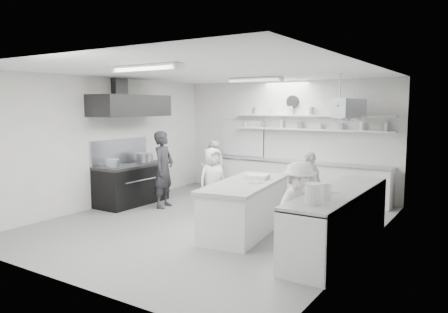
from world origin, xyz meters
The scene contains 27 objects.
floor centered at (0.00, 0.00, -0.01)m, with size 6.00×7.00×0.02m, color #949494.
ceiling centered at (0.00, 0.00, 3.01)m, with size 6.00×7.00×0.02m, color white.
wall_back centered at (0.00, 3.50, 1.50)m, with size 6.00×0.04×3.00m, color silver.
wall_front centered at (0.00, -3.50, 1.50)m, with size 6.00×0.04×3.00m, color silver.
wall_left centered at (-3.00, 0.00, 1.50)m, with size 0.04×7.00×3.00m, color silver.
wall_right centered at (3.00, 0.00, 1.50)m, with size 0.04×7.00×3.00m, color silver.
stove centered at (-2.60, 0.40, 0.45)m, with size 0.80×1.80×0.90m, color black.
exhaust_hood centered at (-2.60, 0.40, 2.35)m, with size 0.85×2.00×0.50m, color #282829.
back_counter centered at (0.30, 3.20, 0.46)m, with size 5.00×0.60×0.92m, color silver.
shelf_lower centered at (0.70, 3.37, 1.75)m, with size 4.20×0.26×0.04m, color silver.
shelf_upper centered at (0.70, 3.37, 2.10)m, with size 4.20×0.26×0.04m, color silver.
pass_through_window centered at (-1.30, 3.48, 1.45)m, with size 1.30×0.04×1.00m, color black.
wall_clock centered at (0.20, 3.46, 2.45)m, with size 0.32×0.32×0.05m, color white.
right_counter centered at (2.65, -0.20, 0.47)m, with size 0.74×3.30×0.94m, color silver.
pot_rack centered at (2.00, 2.40, 2.30)m, with size 0.30×1.60×0.40m, color #9FA4AF.
light_fixture_front centered at (0.00, -1.80, 2.94)m, with size 1.30×0.25×0.10m, color silver.
light_fixture_rear centered at (0.00, 1.80, 2.94)m, with size 1.30×0.25×0.10m, color silver.
prep_island centered at (0.86, -0.12, 0.45)m, with size 0.90×2.41×0.89m, color silver.
stove_pot centered at (-2.60, 0.86, 1.05)m, with size 0.38×0.38×0.28m, color #9FA4AF.
cook_stove centered at (-1.71, 0.54, 0.89)m, with size 0.65×0.42×1.77m, color #232327.
cook_back centered at (-1.58, 2.37, 0.72)m, with size 0.70×0.54×1.44m, color white.
cook_island_left centered at (-0.58, 0.88, 0.71)m, with size 0.70×0.45×1.42m, color white.
cook_island_right centered at (1.57, 1.28, 0.72)m, with size 0.84×0.35×1.44m, color white.
cook_right centered at (2.16, -0.74, 0.74)m, with size 0.96×0.55×1.48m, color white.
bowl_island_a centered at (1.06, -0.12, 0.92)m, with size 0.25×0.25×0.06m, color #9FA4AF.
bowl_island_b centered at (1.01, -0.04, 0.92)m, with size 0.17×0.17×0.05m, color silver.
bowl_right centered at (2.58, -0.36, 0.97)m, with size 0.21×0.21×0.05m, color silver.
Camera 1 is at (4.78, -7.01, 2.34)m, focal length 34.63 mm.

